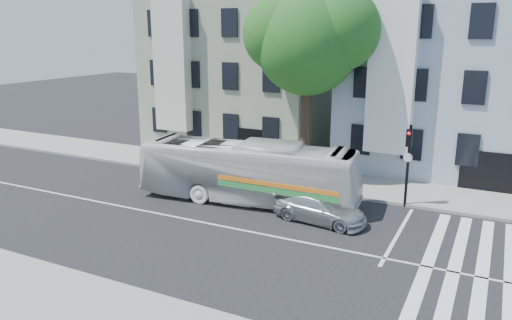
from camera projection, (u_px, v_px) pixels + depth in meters
The scene contains 9 objects.
ground at pixel (231, 228), 21.26m from camera, with size 120.00×120.00×0.00m, color black.
sidewalk_far at pixel (301, 178), 28.16m from camera, with size 80.00×4.00×0.15m, color gray.
building_left at pixel (248, 68), 35.87m from camera, with size 12.00×10.00×11.00m, color gray.
building_right at pixel (455, 76), 29.81m from camera, with size 12.00×10.00×11.00m, color #9BABB8.
street_tree at pixel (310, 37), 26.81m from camera, with size 7.30×5.90×11.10m.
bus at pixel (248, 172), 24.21m from camera, with size 10.82×2.53×3.01m, color silver.
sedan at pixel (320, 208), 21.85m from camera, with size 4.20×1.71×1.22m, color silver.
hedge at pixel (237, 171), 27.96m from camera, with size 8.50×0.84×0.70m, color #346320, non-canonical shape.
traffic_signal at pixel (408, 155), 23.10m from camera, with size 0.42×0.52×3.98m.
Camera 1 is at (9.83, -17.26, 8.20)m, focal length 35.00 mm.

